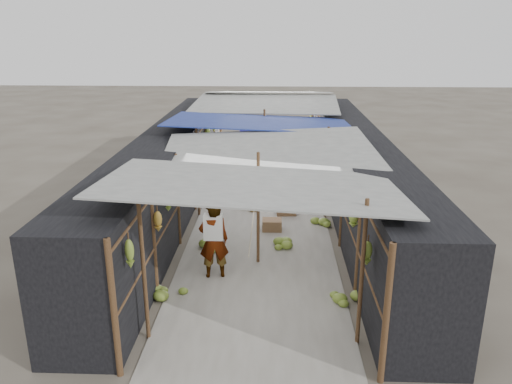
# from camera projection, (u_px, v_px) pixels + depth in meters

# --- Properties ---
(ground) EXTENTS (80.00, 80.00, 0.00)m
(ground) POSITION_uv_depth(u_px,v_px,m) (252.00, 340.00, 8.61)
(ground) COLOR #6B6356
(ground) RESTS_ON ground
(aisle_slab) EXTENTS (3.60, 16.00, 0.02)m
(aisle_slab) POSITION_uv_depth(u_px,v_px,m) (262.00, 210.00, 14.78)
(aisle_slab) COLOR #9E998E
(aisle_slab) RESTS_ON ground
(stall_left) EXTENTS (1.40, 15.00, 2.30)m
(stall_left) POSITION_uv_depth(u_px,v_px,m) (170.00, 172.00, 14.52)
(stall_left) COLOR black
(stall_left) RESTS_ON ground
(stall_right) EXTENTS (1.40, 15.00, 2.30)m
(stall_right) POSITION_uv_depth(u_px,v_px,m) (356.00, 174.00, 14.32)
(stall_right) COLOR black
(stall_right) RESTS_ON ground
(crate_near) EXTENTS (0.58, 0.48, 0.33)m
(crate_near) POSITION_uv_depth(u_px,v_px,m) (286.00, 209.00, 14.37)
(crate_near) COLOR #896445
(crate_near) RESTS_ON ground
(crate_mid) EXTENTS (0.52, 0.42, 0.31)m
(crate_mid) POSITION_uv_depth(u_px,v_px,m) (272.00, 225.00, 13.23)
(crate_mid) COLOR #896445
(crate_mid) RESTS_ON ground
(crate_back) EXTENTS (0.52, 0.44, 0.30)m
(crate_back) POSITION_uv_depth(u_px,v_px,m) (246.00, 198.00, 15.33)
(crate_back) COLOR #896445
(crate_back) RESTS_ON ground
(black_basin) EXTENTS (0.60, 0.60, 0.18)m
(black_basin) POSITION_uv_depth(u_px,v_px,m) (312.00, 188.00, 16.49)
(black_basin) COLOR black
(black_basin) RESTS_ON ground
(vendor_elderly) EXTENTS (0.69, 0.52, 1.71)m
(vendor_elderly) POSITION_uv_depth(u_px,v_px,m) (214.00, 240.00, 10.54)
(vendor_elderly) COLOR white
(vendor_elderly) RESTS_ON ground
(shopper_blue) EXTENTS (0.84, 0.70, 1.57)m
(shopper_blue) POSITION_uv_depth(u_px,v_px,m) (257.00, 173.00, 15.71)
(shopper_blue) COLOR navy
(shopper_blue) RESTS_ON ground
(vendor_seated) EXTENTS (0.67, 0.74, 0.99)m
(vendor_seated) POSITION_uv_depth(u_px,v_px,m) (285.00, 177.00, 16.25)
(vendor_seated) COLOR #43403A
(vendor_seated) RESTS_ON ground
(market_canopy) EXTENTS (5.62, 15.20, 2.77)m
(market_canopy) POSITION_uv_depth(u_px,v_px,m) (264.00, 127.00, 14.35)
(market_canopy) COLOR brown
(market_canopy) RESTS_ON ground
(hanging_bananas) EXTENTS (3.96, 13.95, 0.82)m
(hanging_bananas) POSITION_uv_depth(u_px,v_px,m) (264.00, 153.00, 14.55)
(hanging_bananas) COLOR olive
(hanging_bananas) RESTS_ON ground
(floor_bananas) EXTENTS (4.05, 10.54, 0.36)m
(floor_bananas) POSITION_uv_depth(u_px,v_px,m) (259.00, 212.00, 14.13)
(floor_bananas) COLOR olive
(floor_bananas) RESTS_ON ground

